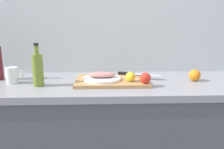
{
  "coord_description": "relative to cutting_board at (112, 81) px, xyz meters",
  "views": [
    {
      "loc": [
        -0.05,
        -1.37,
        1.26
      ],
      "look_at": [
        0.0,
        -0.01,
        0.95
      ],
      "focal_mm": 35.33,
      "sensor_mm": 36.0,
      "label": 1
    }
  ],
  "objects": [
    {
      "name": "lemon_0",
      "position": [
        0.11,
        -0.06,
        0.04
      ],
      "size": [
        0.06,
        0.06,
        0.06
      ],
      "primitive_type": "sphere",
      "color": "yellow",
      "rests_on": "cutting_board"
    },
    {
      "name": "cutting_board",
      "position": [
        0.0,
        0.0,
        0.0
      ],
      "size": [
        0.45,
        0.31,
        0.02
      ],
      "primitive_type": "cube",
      "color": "tan",
      "rests_on": "kitchen_counter"
    },
    {
      "name": "tomato_0",
      "position": [
        0.19,
        -0.11,
        0.04
      ],
      "size": [
        0.06,
        0.06,
        0.06
      ],
      "primitive_type": "sphere",
      "color": "red",
      "rests_on": "cutting_board"
    },
    {
      "name": "orange_1",
      "position": [
        0.54,
        0.02,
        0.03
      ],
      "size": [
        0.07,
        0.07,
        0.07
      ],
      "primitive_type": "sphere",
      "color": "orange",
      "rests_on": "kitchen_counter"
    },
    {
      "name": "back_wall",
      "position": [
        -0.0,
        0.33,
        0.34
      ],
      "size": [
        3.2,
        0.05,
        2.5
      ],
      "primitive_type": "cube",
      "color": "silver",
      "rests_on": "ground_plane"
    },
    {
      "name": "coffee_mug_0",
      "position": [
        -0.62,
        -0.0,
        0.04
      ],
      "size": [
        0.11,
        0.07,
        0.1
      ],
      "color": "white",
      "rests_on": "kitchen_counter"
    },
    {
      "name": "white_plate",
      "position": [
        -0.06,
        -0.01,
        0.02
      ],
      "size": [
        0.24,
        0.24,
        0.01
      ],
      "primitive_type": "cylinder",
      "color": "white",
      "rests_on": "cutting_board"
    },
    {
      "name": "olive_oil_bottle",
      "position": [
        -0.44,
        -0.07,
        0.09
      ],
      "size": [
        0.06,
        0.06,
        0.26
      ],
      "color": "olive",
      "rests_on": "kitchen_counter"
    },
    {
      "name": "fish_fillet",
      "position": [
        -0.06,
        -0.01,
        0.04
      ],
      "size": [
        0.18,
        0.08,
        0.04
      ],
      "primitive_type": "ellipsoid",
      "color": "tan",
      "rests_on": "white_plate"
    },
    {
      "name": "chef_knife",
      "position": [
        0.15,
        0.1,
        0.02
      ],
      "size": [
        0.28,
        0.13,
        0.02
      ],
      "rotation": [
        0.0,
        0.0,
        -0.35
      ],
      "color": "silver",
      "rests_on": "cutting_board"
    },
    {
      "name": "kitchen_counter",
      "position": [
        -0.0,
        0.01,
        -0.46
      ],
      "size": [
        2.0,
        0.6,
        0.9
      ],
      "color": "#4C5159",
      "rests_on": "ground_plane"
    }
  ]
}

